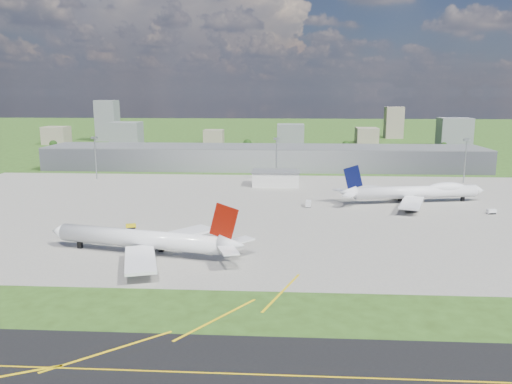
# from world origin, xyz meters

# --- Properties ---
(ground) EXTENTS (1400.00, 1400.00, 0.00)m
(ground) POSITION_xyz_m (0.00, 150.00, 0.00)
(ground) COLOR #2D4916
(ground) RESTS_ON ground
(apron) EXTENTS (360.00, 190.00, 0.08)m
(apron) POSITION_xyz_m (10.00, 40.00, 0.04)
(apron) COLOR gray
(apron) RESTS_ON ground
(terminal) EXTENTS (300.00, 42.00, 15.00)m
(terminal) POSITION_xyz_m (0.00, 165.00, 7.50)
(terminal) COLOR gray
(terminal) RESTS_ON ground
(ops_building) EXTENTS (26.00, 16.00, 8.00)m
(ops_building) POSITION_xyz_m (10.00, 100.00, 4.00)
(ops_building) COLOR silver
(ops_building) RESTS_ON ground
(mast_west) EXTENTS (3.50, 2.00, 25.90)m
(mast_west) POSITION_xyz_m (-100.00, 115.00, 17.71)
(mast_west) COLOR gray
(mast_west) RESTS_ON ground
(mast_center) EXTENTS (3.50, 2.00, 25.90)m
(mast_center) POSITION_xyz_m (10.00, 115.00, 17.71)
(mast_center) COLOR gray
(mast_center) RESTS_ON ground
(mast_east) EXTENTS (3.50, 2.00, 25.90)m
(mast_east) POSITION_xyz_m (120.00, 115.00, 17.71)
(mast_east) COLOR gray
(mast_east) RESTS_ON ground
(airliner_red_twin) EXTENTS (68.72, 52.74, 19.03)m
(airliner_red_twin) POSITION_xyz_m (-29.54, -26.77, 5.07)
(airliner_red_twin) COLOR white
(airliner_red_twin) RESTS_ON ground
(airliner_blue_quad) EXTENTS (72.40, 56.07, 19.01)m
(airliner_blue_quad) POSITION_xyz_m (77.94, 57.98, 5.28)
(airliner_blue_quad) COLOR white
(airliner_blue_quad) RESTS_ON ground
(tug_yellow) EXTENTS (4.29, 3.47, 1.85)m
(tug_yellow) POSITION_xyz_m (-44.30, 4.23, 0.96)
(tug_yellow) COLOR gold
(tug_yellow) RESTS_ON ground
(van_white_near) EXTENTS (2.92, 5.73, 2.79)m
(van_white_near) POSITION_xyz_m (26.29, 46.46, 1.40)
(van_white_near) COLOR silver
(van_white_near) RESTS_ON ground
(van_white_far) EXTENTS (4.27, 2.68, 2.11)m
(van_white_far) POSITION_xyz_m (105.32, 36.93, 1.08)
(van_white_far) COLOR white
(van_white_far) RESTS_ON ground
(bldg_far_w) EXTENTS (24.00, 20.00, 18.00)m
(bldg_far_w) POSITION_xyz_m (-220.00, 320.00, 9.00)
(bldg_far_w) COLOR gray
(bldg_far_w) RESTS_ON ground
(bldg_w) EXTENTS (28.00, 22.00, 24.00)m
(bldg_w) POSITION_xyz_m (-140.00, 300.00, 12.00)
(bldg_w) COLOR slate
(bldg_w) RESTS_ON ground
(bldg_cw) EXTENTS (20.00, 18.00, 14.00)m
(bldg_cw) POSITION_xyz_m (-60.00, 340.00, 7.00)
(bldg_cw) COLOR gray
(bldg_cw) RESTS_ON ground
(bldg_c) EXTENTS (26.00, 20.00, 22.00)m
(bldg_c) POSITION_xyz_m (20.00, 310.00, 11.00)
(bldg_c) COLOR slate
(bldg_c) RESTS_ON ground
(bldg_ce) EXTENTS (22.00, 24.00, 16.00)m
(bldg_ce) POSITION_xyz_m (100.00, 350.00, 8.00)
(bldg_ce) COLOR gray
(bldg_ce) RESTS_ON ground
(bldg_e) EXTENTS (30.00, 22.00, 28.00)m
(bldg_e) POSITION_xyz_m (180.00, 320.00, 14.00)
(bldg_e) COLOR slate
(bldg_e) RESTS_ON ground
(bldg_tall_w) EXTENTS (22.00, 20.00, 44.00)m
(bldg_tall_w) POSITION_xyz_m (-180.00, 360.00, 22.00)
(bldg_tall_w) COLOR slate
(bldg_tall_w) RESTS_ON ground
(bldg_tall_e) EXTENTS (20.00, 18.00, 36.00)m
(bldg_tall_e) POSITION_xyz_m (140.00, 410.00, 18.00)
(bldg_tall_e) COLOR gray
(bldg_tall_e) RESTS_ON ground
(tree_far_w) EXTENTS (7.20, 7.20, 8.80)m
(tree_far_w) POSITION_xyz_m (-200.00, 270.00, 5.18)
(tree_far_w) COLOR #382314
(tree_far_w) RESTS_ON ground
(tree_w) EXTENTS (6.75, 6.75, 8.25)m
(tree_w) POSITION_xyz_m (-110.00, 265.00, 4.86)
(tree_w) COLOR #382314
(tree_w) RESTS_ON ground
(tree_c) EXTENTS (8.10, 8.10, 9.90)m
(tree_c) POSITION_xyz_m (-20.00, 280.00, 5.84)
(tree_c) COLOR #382314
(tree_c) RESTS_ON ground
(tree_e) EXTENTS (7.65, 7.65, 9.35)m
(tree_e) POSITION_xyz_m (70.00, 275.00, 5.51)
(tree_e) COLOR #382314
(tree_e) RESTS_ON ground
(tree_far_e) EXTENTS (6.30, 6.30, 7.70)m
(tree_far_e) POSITION_xyz_m (160.00, 285.00, 4.53)
(tree_far_e) COLOR #382314
(tree_far_e) RESTS_ON ground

